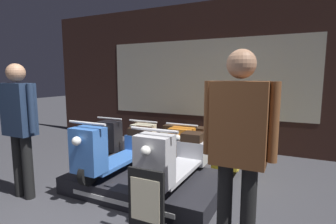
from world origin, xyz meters
TOP-DOWN VIEW (x-y plane):
  - shop_wall_back at (0.00, 3.96)m, footprint 8.50×0.09m
  - display_platform at (0.06, 1.30)m, footprint 2.09×1.28m
  - scooter_display_left at (-0.41, 1.27)m, footprint 0.57×1.64m
  - scooter_display_right at (0.53, 1.27)m, footprint 0.57×1.64m
  - scooter_backrow_0 at (-1.31, 2.83)m, footprint 0.57×1.64m
  - scooter_backrow_1 at (-0.55, 2.83)m, footprint 0.57×1.64m
  - scooter_backrow_2 at (0.20, 2.83)m, footprint 0.57×1.64m
  - scooter_backrow_3 at (0.95, 2.83)m, footprint 0.57×1.64m
  - person_left_browsing at (-1.30, 0.43)m, footprint 0.57×0.23m
  - person_right_browsing at (1.47, 0.43)m, footprint 0.61×0.25m
  - price_sign_board at (0.63, 0.33)m, footprint 0.39×0.04m

SIDE VIEW (x-z plane):
  - display_platform at x=0.06m, z-range 0.00..0.23m
  - scooter_backrow_0 at x=-1.31m, z-range -0.09..0.72m
  - scooter_backrow_1 at x=-0.55m, z-range -0.09..0.72m
  - scooter_backrow_2 at x=0.20m, z-range -0.09..0.72m
  - scooter_backrow_3 at x=0.95m, z-range -0.09..0.72m
  - price_sign_board at x=0.63m, z-range 0.00..0.72m
  - scooter_display_left at x=-0.41m, z-range 0.14..0.96m
  - scooter_display_right at x=0.53m, z-range 0.14..0.96m
  - person_left_browsing at x=-1.30m, z-range 0.16..1.92m
  - person_right_browsing at x=1.47m, z-range 0.18..2.00m
  - shop_wall_back at x=0.00m, z-range 0.00..3.20m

